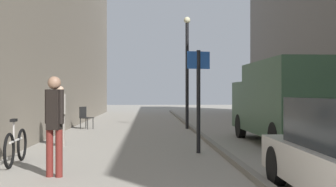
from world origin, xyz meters
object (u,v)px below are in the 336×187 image
object	(u,v)px
pedestrian_mid_block	(54,119)
street_sign_post	(198,92)
delivery_van	(285,101)
bicycle_leaning	(16,147)
pedestrian_main_foreground	(60,111)
cafe_chair_near_window	(85,116)
lamp_post	(187,65)

from	to	relation	value
pedestrian_mid_block	street_sign_post	size ratio (longest dim) A/B	0.70
street_sign_post	delivery_van	bearing A→B (deg)	-162.46
street_sign_post	bicycle_leaning	size ratio (longest dim) A/B	1.47
pedestrian_main_foreground	cafe_chair_near_window	distance (m)	5.85
street_sign_post	bicycle_leaning	xyz separation A→B (m)	(-4.08, -1.54, -1.16)
cafe_chair_near_window	pedestrian_mid_block	bearing A→B (deg)	34.31
delivery_van	street_sign_post	xyz separation A→B (m)	(-2.76, -1.61, 0.25)
pedestrian_mid_block	bicycle_leaning	bearing A→B (deg)	-37.88
lamp_post	bicycle_leaning	world-z (taller)	lamp_post
pedestrian_mid_block	lamp_post	xyz separation A→B (m)	(3.36, 10.26, 1.67)
pedestrian_mid_block	cafe_chair_near_window	world-z (taller)	pedestrian_mid_block
delivery_van	pedestrian_mid_block	bearing A→B (deg)	-141.90
pedestrian_mid_block	street_sign_post	distance (m)	4.21
pedestrian_main_foreground	street_sign_post	bearing A→B (deg)	170.26
lamp_post	cafe_chair_near_window	distance (m)	4.85
pedestrian_main_foreground	bicycle_leaning	xyz separation A→B (m)	(-0.28, -3.16, -0.61)
pedestrian_mid_block	lamp_post	distance (m)	10.92
pedestrian_mid_block	street_sign_post	world-z (taller)	street_sign_post
lamp_post	bicycle_leaning	xyz separation A→B (m)	(-4.47, -8.85, -2.34)
pedestrian_mid_block	delivery_van	size ratio (longest dim) A/B	0.33
pedestrian_main_foreground	delivery_van	bearing A→B (deg)	-166.72
delivery_van	cafe_chair_near_window	size ratio (longest dim) A/B	5.94
delivery_van	lamp_post	bearing A→B (deg)	112.16
lamp_post	street_sign_post	bearing A→B (deg)	-93.07
pedestrian_main_foreground	lamp_post	xyz separation A→B (m)	(4.19, 5.69, 1.73)
pedestrian_main_foreground	lamp_post	distance (m)	7.28
pedestrian_main_foreground	bicycle_leaning	distance (m)	3.23
pedestrian_main_foreground	lamp_post	size ratio (longest dim) A/B	0.36
street_sign_post	cafe_chair_near_window	bearing A→B (deg)	-74.84
delivery_van	street_sign_post	bearing A→B (deg)	-150.16
lamp_post	bicycle_leaning	distance (m)	10.19
pedestrian_main_foreground	pedestrian_mid_block	distance (m)	4.64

